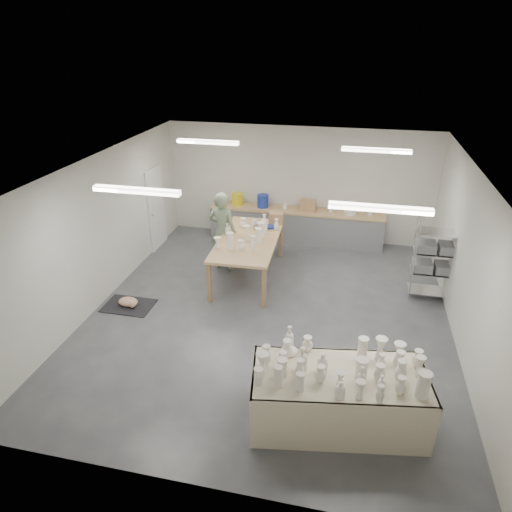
% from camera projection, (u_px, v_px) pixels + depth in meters
% --- Properties ---
extents(room, '(8.00, 8.02, 3.00)m').
position_uv_depth(room, '(266.00, 217.00, 8.37)').
color(room, '#424449').
rests_on(room, ground).
extents(back_counter, '(4.60, 0.60, 1.24)m').
position_uv_depth(back_counter, '(295.00, 224.00, 12.20)').
color(back_counter, tan).
rests_on(back_counter, ground).
extents(wire_shelf, '(0.88, 0.48, 1.80)m').
position_uv_depth(wire_shelf, '(435.00, 258.00, 9.39)').
color(wire_shelf, silver).
rests_on(wire_shelf, ground).
extents(drying_table, '(2.59, 1.53, 1.24)m').
position_uv_depth(drying_table, '(338.00, 396.00, 6.46)').
color(drying_table, olive).
rests_on(drying_table, ground).
extents(work_table, '(1.37, 2.61, 1.34)m').
position_uv_depth(work_table, '(251.00, 237.00, 10.23)').
color(work_table, tan).
rests_on(work_table, ground).
extents(rug, '(1.00, 0.70, 0.02)m').
position_uv_depth(rug, '(129.00, 306.00, 9.44)').
color(rug, black).
rests_on(rug, ground).
extents(cat, '(0.48, 0.41, 0.18)m').
position_uv_depth(cat, '(129.00, 302.00, 9.39)').
color(cat, white).
rests_on(cat, rug).
extents(potter, '(0.78, 0.60, 1.90)m').
position_uv_depth(potter, '(223.00, 231.00, 10.56)').
color(potter, gray).
rests_on(potter, ground).
extents(red_stool, '(0.42, 0.42, 0.32)m').
position_uv_depth(red_stool, '(227.00, 253.00, 11.09)').
color(red_stool, '#AA2A18').
rests_on(red_stool, ground).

